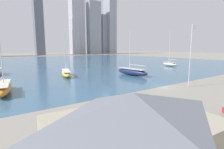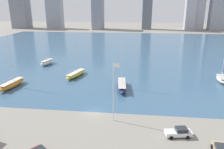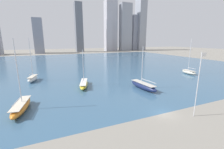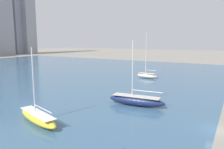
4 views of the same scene
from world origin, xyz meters
name	(u,v)px [view 2 (image 2 of 4)]	position (x,y,z in m)	size (l,w,h in m)	color
ground_plane	(94,112)	(0.00, 0.00, 0.00)	(500.00, 500.00, 0.00)	gray
harbor_water	(120,49)	(0.00, 70.00, 0.00)	(180.00, 140.00, 0.00)	#385B7A
flag_pole	(114,90)	(4.56, -3.02, 6.57)	(1.24, 0.14, 12.15)	silver
sailboat_yellow	(76,74)	(-10.65, 23.62, 0.87)	(5.18, 10.78, 11.35)	yellow
sailboat_cream	(221,79)	(34.63, 23.78, 0.95)	(2.93, 7.11, 14.73)	beige
sailboat_navy	(122,86)	(5.00, 14.42, 1.02)	(3.53, 11.18, 12.41)	#19234C
sailboat_orange	(12,84)	(-25.96, 12.10, 1.00)	(3.75, 10.30, 14.47)	orange
sailboat_white	(47,62)	(-25.77, 36.70, 1.06)	(3.85, 7.78, 14.81)	white
parked_pickup_white	(179,132)	(16.72, -7.25, 0.83)	(4.89, 2.61, 1.69)	white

